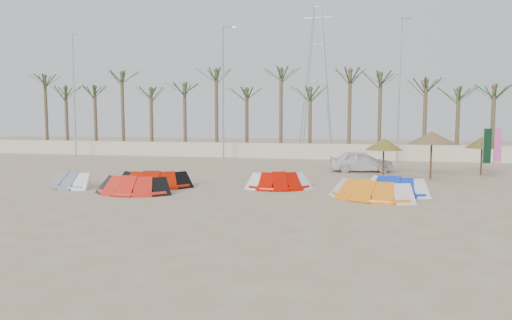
% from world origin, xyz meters
% --- Properties ---
extents(ground, '(120.00, 120.00, 0.00)m').
position_xyz_m(ground, '(0.00, 0.00, 0.00)').
color(ground, '#BFB08E').
rests_on(ground, ground).
extents(boundary_wall, '(60.00, 0.30, 1.30)m').
position_xyz_m(boundary_wall, '(0.00, 22.00, 0.65)').
color(boundary_wall, beige).
rests_on(boundary_wall, ground).
extents(palm_line, '(52.00, 4.00, 7.70)m').
position_xyz_m(palm_line, '(0.67, 23.50, 6.44)').
color(palm_line, brown).
rests_on(palm_line, ground).
extents(lamp_a, '(1.25, 0.14, 11.00)m').
position_xyz_m(lamp_a, '(-19.96, 20.00, 5.77)').
color(lamp_a, '#A5A8AD').
rests_on(lamp_a, ground).
extents(lamp_b, '(1.25, 0.14, 11.00)m').
position_xyz_m(lamp_b, '(-5.96, 20.00, 5.77)').
color(lamp_b, '#A5A8AD').
rests_on(lamp_b, ground).
extents(lamp_c, '(1.25, 0.14, 11.00)m').
position_xyz_m(lamp_c, '(8.04, 20.00, 5.77)').
color(lamp_c, '#A5A8AD').
rests_on(lamp_c, ground).
extents(pylon, '(3.00, 3.00, 14.00)m').
position_xyz_m(pylon, '(1.00, 28.00, 0.00)').
color(pylon, '#A5A8AD').
rests_on(pylon, ground).
extents(kite_grey, '(3.51, 2.66, 0.90)m').
position_xyz_m(kite_grey, '(-8.92, 3.53, 0.42)').
color(kite_grey, gray).
rests_on(kite_grey, ground).
extents(kite_red_left, '(3.91, 2.18, 0.90)m').
position_xyz_m(kite_red_left, '(-4.78, 4.37, 0.42)').
color(kite_red_left, '#B31602').
rests_on(kite_red_left, ground).
extents(kite_red_mid, '(3.51, 1.57, 0.90)m').
position_xyz_m(kite_red_mid, '(-4.87, 2.39, 0.42)').
color(kite_red_mid, red).
rests_on(kite_red_mid, ground).
extents(kite_red_right, '(3.39, 2.23, 0.90)m').
position_xyz_m(kite_red_right, '(1.38, 5.27, 0.42)').
color(kite_red_right, '#BB0D00').
rests_on(kite_red_right, ground).
extents(kite_orange, '(4.07, 2.85, 0.90)m').
position_xyz_m(kite_orange, '(5.62, 3.32, 0.42)').
color(kite_orange, orange).
rests_on(kite_orange, ground).
extents(kite_blue, '(3.32, 2.37, 0.90)m').
position_xyz_m(kite_blue, '(6.71, 4.68, 0.42)').
color(kite_blue, '#0F37D8').
rests_on(kite_blue, ground).
extents(parasol_left, '(2.22, 2.22, 2.23)m').
position_xyz_m(parasol_left, '(6.57, 11.74, 1.88)').
color(parasol_left, '#4C331E').
rests_on(parasol_left, ground).
extents(parasol_mid, '(2.69, 2.69, 2.70)m').
position_xyz_m(parasol_mid, '(9.08, 10.45, 2.34)').
color(parasol_mid, '#4C331E').
rests_on(parasol_mid, ground).
extents(parasol_right, '(1.91, 1.91, 2.34)m').
position_xyz_m(parasol_right, '(12.33, 13.07, 1.98)').
color(parasol_right, '#4C331E').
rests_on(parasol_right, ground).
extents(flag_pink, '(0.45, 0.11, 3.01)m').
position_xyz_m(flag_pink, '(12.89, 12.02, 1.78)').
color(flag_pink, '#A5A8AD').
rests_on(flag_pink, ground).
extents(flag_green, '(0.45, 0.04, 3.02)m').
position_xyz_m(flag_green, '(12.12, 11.23, 1.79)').
color(flag_green, '#A5A8AD').
rests_on(flag_green, ground).
extents(car, '(4.18, 2.18, 1.36)m').
position_xyz_m(car, '(5.25, 13.28, 0.68)').
color(car, white).
rests_on(car, ground).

